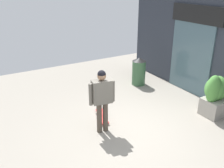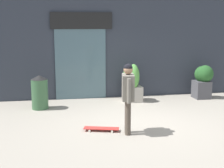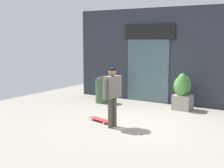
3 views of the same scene
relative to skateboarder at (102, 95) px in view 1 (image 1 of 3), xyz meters
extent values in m
plane|color=gray|center=(0.42, 0.66, -1.00)|extent=(12.00, 12.00, 0.00)
cube|color=#47606B|center=(-0.74, 3.72, 0.16)|extent=(1.67, 0.06, 2.32)
cube|color=black|center=(-0.69, 3.70, 1.59)|extent=(2.00, 0.05, 0.54)
cylinder|color=#4C4238|center=(-0.01, -0.08, -0.59)|extent=(0.13, 0.13, 0.81)
cylinder|color=#4C4238|center=(0.01, 0.08, -0.59)|extent=(0.13, 0.13, 0.81)
cube|color=#6B665B|center=(0.00, 0.00, 0.10)|extent=(0.33, 0.51, 0.57)
cylinder|color=#6B665B|center=(-0.05, -0.28, 0.07)|extent=(0.09, 0.09, 0.54)
cylinder|color=#6B665B|center=(0.05, 0.28, 0.07)|extent=(0.09, 0.09, 0.54)
sphere|color=#997051|center=(0.00, 0.00, 0.50)|extent=(0.21, 0.21, 0.21)
sphere|color=black|center=(0.00, 0.00, 0.53)|extent=(0.20, 0.20, 0.20)
cube|color=red|center=(-0.57, 0.29, -0.93)|extent=(0.86, 0.43, 0.02)
cylinder|color=silver|center=(-0.86, 0.26, -0.97)|extent=(0.06, 0.04, 0.05)
cylinder|color=silver|center=(-0.79, 0.48, -0.97)|extent=(0.06, 0.04, 0.05)
cylinder|color=silver|center=(-0.35, 0.11, -0.97)|extent=(0.06, 0.04, 0.05)
cylinder|color=silver|center=(-0.28, 0.33, -0.97)|extent=(0.06, 0.04, 0.05)
cube|color=gray|center=(0.87, 3.05, -0.75)|extent=(0.58, 0.53, 0.50)
ellipsoid|color=#4C8C3D|center=(0.82, 3.07, -0.21)|extent=(0.53, 0.56, 0.68)
ellipsoid|color=#4C8C3D|center=(0.83, 3.18, -0.20)|extent=(0.52, 0.42, 0.70)
ellipsoid|color=#4C8C3D|center=(0.87, 2.93, -0.16)|extent=(0.36, 0.45, 0.79)
cylinder|color=#335938|center=(-2.06, 2.62, -0.55)|extent=(0.48, 0.48, 0.89)
cone|color=black|center=(-2.06, 2.62, -0.05)|extent=(0.49, 0.49, 0.12)
camera|label=1|loc=(4.78, -2.54, 2.53)|focal=40.08mm
camera|label=2|loc=(-1.64, -6.96, 1.53)|focal=51.98mm
camera|label=3|loc=(4.38, -7.09, 1.37)|focal=51.41mm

